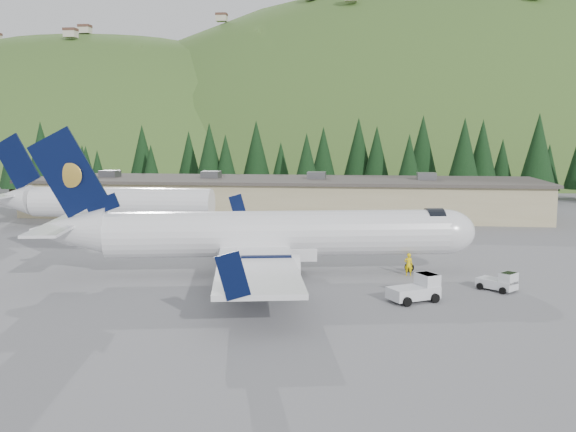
% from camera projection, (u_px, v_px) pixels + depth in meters
% --- Properties ---
extents(ground, '(600.00, 600.00, 0.00)m').
position_uv_depth(ground, '(279.00, 274.00, 52.30)').
color(ground, slate).
extents(airliner, '(35.86, 33.86, 11.94)m').
position_uv_depth(airliner, '(266.00, 236.00, 51.83)').
color(airliner, white).
rests_on(airliner, ground).
extents(second_airliner, '(27.50, 11.00, 10.05)m').
position_uv_depth(second_airliner, '(98.00, 201.00, 76.60)').
color(second_airliner, white).
rests_on(second_airliner, ground).
extents(baggage_tug_a, '(3.81, 3.31, 1.82)m').
position_uv_depth(baggage_tug_a, '(417.00, 289.00, 43.74)').
color(baggage_tug_a, silver).
rests_on(baggage_tug_a, ground).
extents(baggage_tug_b, '(2.96, 2.80, 1.45)m').
position_uv_depth(baggage_tug_b, '(500.00, 282.00, 46.55)').
color(baggage_tug_b, silver).
rests_on(baggage_tug_b, ground).
extents(terminal_building, '(71.00, 17.00, 6.10)m').
position_uv_depth(terminal_building, '(281.00, 196.00, 89.98)').
color(terminal_building, tan).
rests_on(terminal_building, ground).
extents(ramp_worker, '(0.68, 0.45, 1.84)m').
position_uv_depth(ramp_worker, '(409.00, 264.00, 51.52)').
color(ramp_worker, yellow).
rests_on(ramp_worker, ground).
extents(tree_line, '(111.90, 17.57, 13.57)m').
position_uv_depth(tree_line, '(327.00, 157.00, 111.20)').
color(tree_line, black).
rests_on(tree_line, ground).
extents(hills, '(614.00, 330.00, 300.00)m').
position_uv_depth(hills, '(480.00, 367.00, 260.39)').
color(hills, '#345921').
rests_on(hills, ground).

